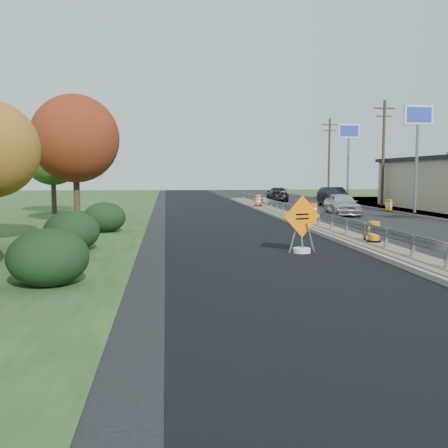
{
  "coord_description": "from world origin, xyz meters",
  "views": [
    {
      "loc": [
        -7.95,
        -19.21,
        2.92
      ],
      "look_at": [
        -5.88,
        -1.41,
        1.1
      ],
      "focal_mm": 40.0,
      "sensor_mm": 36.0,
      "label": 1
    }
  ],
  "objects": [
    {
      "name": "pylon_sign_north",
      "position": [
        10.5,
        30.0,
        6.48
      ],
      "size": [
        2.2,
        0.3,
        7.9
      ],
      "color": "slate",
      "rests_on": "ground"
    },
    {
      "name": "car_dark_mid",
      "position": [
        7.0,
        24.18,
        0.85
      ],
      "size": [
        2.11,
        5.26,
        1.7
      ],
      "primitive_type": "imported",
      "rotation": [
        0.0,
        0.0,
        -0.06
      ],
      "color": "black",
      "rests_on": "ground"
    },
    {
      "name": "barrel_median_far",
      "position": [
        -0.33,
        21.59,
        0.67
      ],
      "size": [
        0.63,
        0.63,
        0.93
      ],
      "color": "black",
      "rests_on": "median"
    },
    {
      "name": "hedge_mid",
      "position": [
        -11.5,
        0.0,
        0.76
      ],
      "size": [
        2.09,
        2.09,
        1.52
      ],
      "primitive_type": "ellipsoid",
      "color": "black",
      "rests_on": "ground"
    },
    {
      "name": "guardrail",
      "position": [
        0.0,
        9.0,
        0.73
      ],
      "size": [
        0.1,
        46.15,
        0.72
      ],
      "color": "silver",
      "rests_on": "median"
    },
    {
      "name": "utility_pole_north",
      "position": [
        11.5,
        39.0,
        4.93
      ],
      "size": [
        1.9,
        0.26,
        9.4
      ],
      "color": "#473523",
      "rests_on": "ground"
    },
    {
      "name": "car_dark_far",
      "position": [
        3.79,
        32.61,
        0.73
      ],
      "size": [
        2.69,
        5.28,
        1.47
      ],
      "primitive_type": "imported",
      "rotation": [
        0.0,
        0.0,
        3.01
      ],
      "color": "black",
      "rests_on": "ground"
    },
    {
      "name": "pylon_sign_mid",
      "position": [
        10.5,
        16.0,
        6.48
      ],
      "size": [
        2.2,
        0.3,
        7.9
      ],
      "color": "slate",
      "rests_on": "ground"
    },
    {
      "name": "milled_overlay",
      "position": [
        -4.4,
        10.0,
        0.01
      ],
      "size": [
        7.2,
        120.0,
        0.01
      ],
      "primitive_type": "cube",
      "color": "black",
      "rests_on": "ground"
    },
    {
      "name": "barrel_shoulder_mid",
      "position": [
        9.2,
        17.6,
        0.44
      ],
      "size": [
        0.63,
        0.63,
        0.92
      ],
      "color": "black",
      "rests_on": "ground"
    },
    {
      "name": "barrel_median_near",
      "position": [
        0.18,
        -0.53,
        0.62
      ],
      "size": [
        0.55,
        0.55,
        0.81
      ],
      "color": "black",
      "rests_on": "median"
    },
    {
      "name": "hedge_south",
      "position": [
        -11.0,
        -6.0,
        0.76
      ],
      "size": [
        2.09,
        2.09,
        1.52
      ],
      "primitive_type": "ellipsoid",
      "color": "black",
      "rests_on": "ground"
    },
    {
      "name": "tree_near_red",
      "position": [
        -13.0,
        10.0,
        4.86
      ],
      "size": [
        4.95,
        4.95,
        7.35
      ],
      "color": "#473523",
      "rests_on": "ground"
    },
    {
      "name": "utility_pole_nmid",
      "position": [
        11.5,
        24.0,
        4.93
      ],
      "size": [
        1.9,
        0.26,
        9.4
      ],
      "color": "#473523",
      "rests_on": "ground"
    },
    {
      "name": "tree_near_back",
      "position": [
        -16.0,
        18.0,
        4.21
      ],
      "size": [
        4.29,
        4.29,
        6.37
      ],
      "color": "#473523",
      "rests_on": "ground"
    },
    {
      "name": "ground",
      "position": [
        0.0,
        0.0,
        0.0
      ],
      "size": [
        140.0,
        140.0,
        0.0
      ],
      "primitive_type": "plane",
      "color": "black",
      "rests_on": "ground"
    },
    {
      "name": "barrel_median_mid",
      "position": [
        0.55,
        8.99,
        0.69
      ],
      "size": [
        0.65,
        0.65,
        0.95
      ],
      "color": "black",
      "rests_on": "median"
    },
    {
      "name": "caution_sign",
      "position": [
        -3.0,
        -1.49,
        0.54
      ],
      "size": [
        1.48,
        0.64,
        2.12
      ],
      "rotation": [
        0.0,
        0.0,
        0.31
      ],
      "color": "white",
      "rests_on": "ground"
    },
    {
      "name": "median",
      "position": [
        0.0,
        8.0,
        0.11
      ],
      "size": [
        1.6,
        55.0,
        0.23
      ],
      "color": "gray",
      "rests_on": "ground"
    },
    {
      "name": "hedge_north",
      "position": [
        -11.0,
        6.0,
        0.76
      ],
      "size": [
        2.09,
        2.09,
        1.52
      ],
      "primitive_type": "ellipsoid",
      "color": "black",
      "rests_on": "ground"
    },
    {
      "name": "car_silver",
      "position": [
        4.32,
        14.5,
        0.78
      ],
      "size": [
        2.25,
        4.74,
        1.57
      ],
      "primitive_type": "imported",
      "rotation": [
        0.0,
        0.0,
        -0.09
      ],
      "color": "silver",
      "rests_on": "ground"
    }
  ]
}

